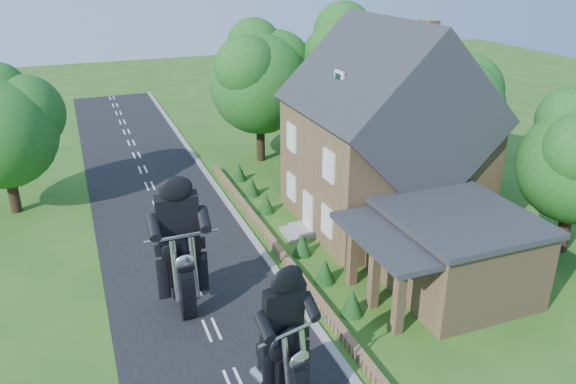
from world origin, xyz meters
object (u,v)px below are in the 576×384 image
object	(u,v)px
house	(384,140)
annex	(452,251)
garden_wall	(274,245)
motorcycle_follow	(184,290)

from	to	relation	value
house	annex	distance (m)	7.30
garden_wall	motorcycle_follow	size ratio (longest dim) A/B	12.13
garden_wall	motorcycle_follow	bearing A→B (deg)	-146.55
annex	motorcycle_follow	world-z (taller)	annex
garden_wall	motorcycle_follow	distance (m)	5.94
annex	house	bearing A→B (deg)	84.76
annex	motorcycle_follow	distance (m)	10.84
house	motorcycle_follow	world-z (taller)	house
garden_wall	motorcycle_follow	xyz separation A→B (m)	(-4.93, -3.26, 0.64)
garden_wall	house	xyz separation A→B (m)	(6.19, 1.00, 4.14)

